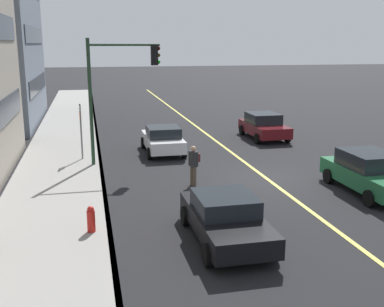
{
  "coord_description": "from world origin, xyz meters",
  "views": [
    {
      "loc": [
        -17.84,
        7.22,
        5.56
      ],
      "look_at": [
        -2.17,
        3.72,
        1.78
      ],
      "focal_mm": 43.77,
      "sensor_mm": 36.0,
      "label": 1
    }
  ],
  "objects_px": {
    "car_green": "(369,172)",
    "car_maroon": "(264,126)",
    "pedestrian_with_backpack": "(194,163)",
    "traffic_light_mast": "(117,81)",
    "car_black": "(225,218)",
    "fire_hydrant": "(91,221)",
    "car_white": "(163,139)",
    "street_sign_post": "(81,128)"
  },
  "relations": [
    {
      "from": "car_green",
      "to": "car_maroon",
      "type": "distance_m",
      "value": 10.76
    },
    {
      "from": "pedestrian_with_backpack",
      "to": "traffic_light_mast",
      "type": "xyz_separation_m",
      "value": [
        3.76,
        2.69,
        2.99
      ]
    },
    {
      "from": "car_black",
      "to": "pedestrian_with_backpack",
      "type": "relative_size",
      "value": 2.65
    },
    {
      "from": "car_black",
      "to": "fire_hydrant",
      "type": "relative_size",
      "value": 4.6
    },
    {
      "from": "car_white",
      "to": "fire_hydrant",
      "type": "height_order",
      "value": "car_white"
    },
    {
      "from": "pedestrian_with_backpack",
      "to": "street_sign_post",
      "type": "bearing_deg",
      "value": 41.34
    },
    {
      "from": "car_green",
      "to": "traffic_light_mast",
      "type": "bearing_deg",
      "value": 56.19
    },
    {
      "from": "car_black",
      "to": "traffic_light_mast",
      "type": "bearing_deg",
      "value": 14.55
    },
    {
      "from": "car_white",
      "to": "pedestrian_with_backpack",
      "type": "bearing_deg",
      "value": -177.22
    },
    {
      "from": "traffic_light_mast",
      "to": "car_white",
      "type": "bearing_deg",
      "value": -47.54
    },
    {
      "from": "car_black",
      "to": "fire_hydrant",
      "type": "xyz_separation_m",
      "value": [
        1.14,
        3.77,
        -0.23
      ]
    },
    {
      "from": "car_white",
      "to": "pedestrian_with_backpack",
      "type": "xyz_separation_m",
      "value": [
        -5.96,
        -0.29,
        0.23
      ]
    },
    {
      "from": "traffic_light_mast",
      "to": "street_sign_post",
      "type": "relative_size",
      "value": 2.07
    },
    {
      "from": "car_black",
      "to": "street_sign_post",
      "type": "xyz_separation_m",
      "value": [
        10.41,
        4.07,
        0.96
      ]
    },
    {
      "from": "fire_hydrant",
      "to": "car_maroon",
      "type": "bearing_deg",
      "value": -38.92
    },
    {
      "from": "street_sign_post",
      "to": "traffic_light_mast",
      "type": "bearing_deg",
      "value": -125.78
    },
    {
      "from": "car_maroon",
      "to": "pedestrian_with_backpack",
      "type": "height_order",
      "value": "pedestrian_with_backpack"
    },
    {
      "from": "pedestrian_with_backpack",
      "to": "car_black",
      "type": "bearing_deg",
      "value": 176.78
    },
    {
      "from": "pedestrian_with_backpack",
      "to": "car_green",
      "type": "bearing_deg",
      "value": -109.82
    },
    {
      "from": "street_sign_post",
      "to": "car_green",
      "type": "bearing_deg",
      "value": -124.12
    },
    {
      "from": "pedestrian_with_backpack",
      "to": "fire_hydrant",
      "type": "relative_size",
      "value": 1.74
    },
    {
      "from": "car_white",
      "to": "car_maroon",
      "type": "xyz_separation_m",
      "value": [
        2.52,
        -6.52,
        0.04
      ]
    },
    {
      "from": "car_white",
      "to": "street_sign_post",
      "type": "bearing_deg",
      "value": 103.46
    },
    {
      "from": "street_sign_post",
      "to": "fire_hydrant",
      "type": "distance_m",
      "value": 9.35
    },
    {
      "from": "car_green",
      "to": "car_maroon",
      "type": "height_order",
      "value": "car_green"
    },
    {
      "from": "pedestrian_with_backpack",
      "to": "fire_hydrant",
      "type": "height_order",
      "value": "pedestrian_with_backpack"
    },
    {
      "from": "car_white",
      "to": "fire_hydrant",
      "type": "xyz_separation_m",
      "value": [
        -10.25,
        3.79,
        -0.25
      ]
    },
    {
      "from": "car_green",
      "to": "car_white",
      "type": "height_order",
      "value": "car_green"
    },
    {
      "from": "car_black",
      "to": "pedestrian_with_backpack",
      "type": "xyz_separation_m",
      "value": [
        5.43,
        -0.31,
        0.25
      ]
    },
    {
      "from": "car_white",
      "to": "pedestrian_with_backpack",
      "type": "relative_size",
      "value": 2.44
    },
    {
      "from": "car_green",
      "to": "traffic_light_mast",
      "type": "xyz_separation_m",
      "value": [
        6.05,
        9.03,
        3.15
      ]
    },
    {
      "from": "car_black",
      "to": "pedestrian_with_backpack",
      "type": "distance_m",
      "value": 5.44
    },
    {
      "from": "car_maroon",
      "to": "pedestrian_with_backpack",
      "type": "bearing_deg",
      "value": 143.67
    },
    {
      "from": "fire_hydrant",
      "to": "street_sign_post",
      "type": "bearing_deg",
      "value": 1.88
    },
    {
      "from": "car_maroon",
      "to": "car_black",
      "type": "bearing_deg",
      "value": 154.81
    },
    {
      "from": "car_black",
      "to": "street_sign_post",
      "type": "bearing_deg",
      "value": 21.38
    },
    {
      "from": "car_green",
      "to": "pedestrian_with_backpack",
      "type": "distance_m",
      "value": 6.74
    },
    {
      "from": "pedestrian_with_backpack",
      "to": "street_sign_post",
      "type": "xyz_separation_m",
      "value": [
        4.98,
        4.38,
        0.7
      ]
    },
    {
      "from": "car_maroon",
      "to": "fire_hydrant",
      "type": "relative_size",
      "value": 4.41
    },
    {
      "from": "car_green",
      "to": "pedestrian_with_backpack",
      "type": "height_order",
      "value": "pedestrian_with_backpack"
    },
    {
      "from": "car_green",
      "to": "car_maroon",
      "type": "bearing_deg",
      "value": 0.57
    },
    {
      "from": "car_green",
      "to": "street_sign_post",
      "type": "xyz_separation_m",
      "value": [
        7.26,
        10.72,
        0.86
      ]
    }
  ]
}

